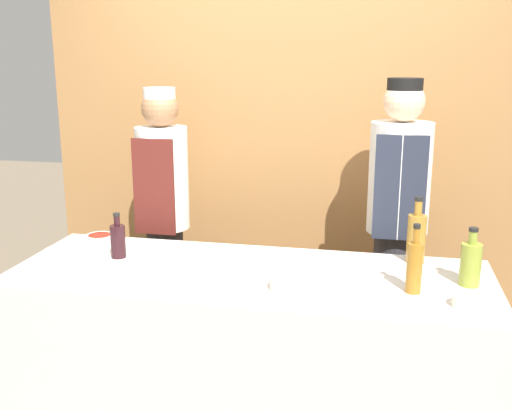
% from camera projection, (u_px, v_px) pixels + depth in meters
% --- Properties ---
extents(cabinet_wall, '(3.09, 0.18, 2.40)m').
position_uv_depth(cabinet_wall, '(290.00, 160.00, 3.82)').
color(cabinet_wall, olive).
rests_on(cabinet_wall, ground_plane).
extents(counter, '(2.20, 0.80, 0.88)m').
position_uv_depth(counter, '(249.00, 359.00, 2.86)').
color(counter, beige).
rests_on(counter, ground_plane).
extents(sauce_bowl_yellow, '(0.17, 0.17, 0.04)m').
position_uv_depth(sauce_bowl_yellow, '(62.00, 253.00, 2.95)').
color(sauce_bowl_yellow, white).
rests_on(sauce_bowl_yellow, counter).
extents(sauce_bowl_green, '(0.12, 0.12, 0.05)m').
position_uv_depth(sauce_bowl_green, '(468.00, 301.00, 2.36)').
color(sauce_bowl_green, white).
rests_on(sauce_bowl_green, counter).
extents(sauce_bowl_red, '(0.15, 0.15, 0.04)m').
position_uv_depth(sauce_bowl_red, '(100.00, 238.00, 3.17)').
color(sauce_bowl_red, white).
rests_on(sauce_bowl_red, counter).
extents(sauce_bowl_white, '(0.17, 0.17, 0.05)m').
position_uv_depth(sauce_bowl_white, '(290.00, 283.00, 2.54)').
color(sauce_bowl_white, white).
rests_on(sauce_bowl_white, counter).
extents(cutting_board, '(0.32, 0.19, 0.02)m').
position_uv_depth(cutting_board, '(197.00, 265.00, 2.81)').
color(cutting_board, white).
rests_on(cutting_board, counter).
extents(bottle_vinegar, '(0.09, 0.09, 0.32)m').
position_uv_depth(bottle_vinegar, '(416.00, 237.00, 2.86)').
color(bottle_vinegar, olive).
rests_on(bottle_vinegar, counter).
extents(bottle_amber, '(0.07, 0.07, 0.30)m').
position_uv_depth(bottle_amber, '(414.00, 266.00, 2.49)').
color(bottle_amber, '#9E661E').
rests_on(bottle_amber, counter).
extents(bottle_wine, '(0.07, 0.07, 0.23)m').
position_uv_depth(bottle_wine, '(118.00, 240.00, 2.93)').
color(bottle_wine, black).
rests_on(bottle_wine, counter).
extents(bottle_oil, '(0.09, 0.09, 0.26)m').
position_uv_depth(bottle_oil, '(471.00, 263.00, 2.57)').
color(bottle_oil, olive).
rests_on(bottle_oil, counter).
extents(chef_left, '(0.30, 0.30, 1.67)m').
position_uv_depth(chef_left, '(164.00, 215.00, 3.54)').
color(chef_left, '#28282D').
rests_on(chef_left, ground_plane).
extents(chef_right, '(0.33, 0.33, 1.74)m').
position_uv_depth(chef_right, '(397.00, 224.00, 3.27)').
color(chef_right, '#28282D').
rests_on(chef_right, ground_plane).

